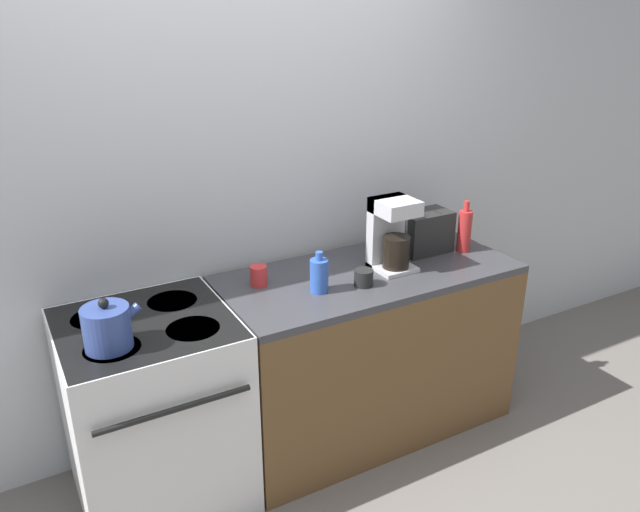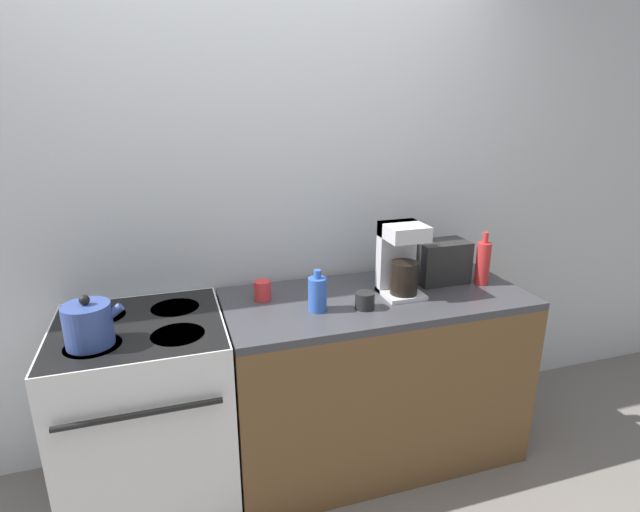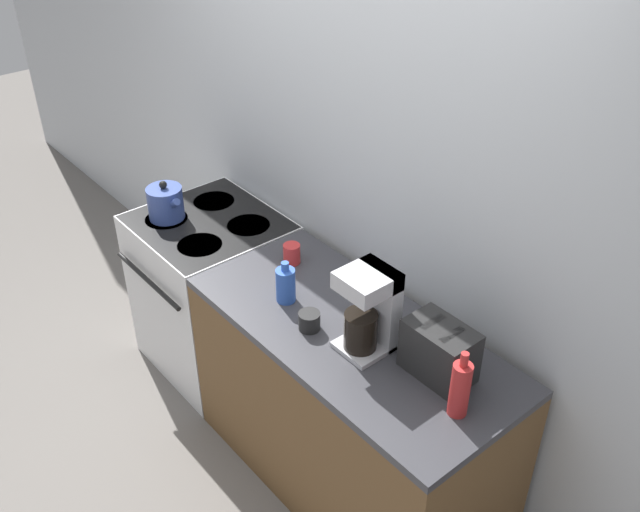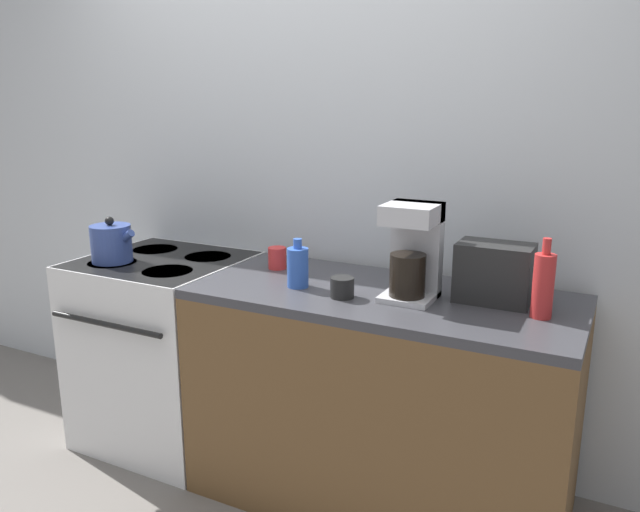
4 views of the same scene
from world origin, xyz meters
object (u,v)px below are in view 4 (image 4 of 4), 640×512
at_px(stove, 167,347).
at_px(coffee_maker, 413,250).
at_px(bottle_blue, 298,267).
at_px(toaster, 494,273).
at_px(cup_red, 277,258).
at_px(kettle, 112,243).
at_px(cup_black, 342,287).
at_px(bottle_red, 543,285).

bearing_deg(stove, coffee_maker, -0.83).
height_order(stove, bottle_blue, bottle_blue).
relative_size(stove, toaster, 3.37).
bearing_deg(bottle_blue, cup_red, 137.11).
distance_m(stove, toaster, 1.57).
height_order(kettle, bottle_blue, kettle).
xyz_separation_m(toaster, coffee_maker, (-0.28, -0.09, 0.07)).
relative_size(stove, coffee_maker, 2.51).
xyz_separation_m(cup_red, cup_black, (0.42, -0.24, -0.01)).
xyz_separation_m(bottle_blue, cup_red, (-0.21, 0.19, -0.03)).
xyz_separation_m(kettle, cup_black, (1.13, -0.00, -0.05)).
distance_m(coffee_maker, bottle_blue, 0.45).
bearing_deg(cup_black, bottle_blue, 168.50).
distance_m(bottle_blue, cup_black, 0.22).
height_order(stove, bottle_red, bottle_red).
bearing_deg(kettle, coffee_maker, 4.75).
bearing_deg(cup_red, stove, -169.22).
distance_m(stove, coffee_maker, 1.34).
relative_size(stove, kettle, 3.94).
relative_size(stove, cup_red, 9.50).
distance_m(kettle, toaster, 1.65).
distance_m(coffee_maker, cup_red, 0.67).
height_order(bottle_red, cup_red, bottle_red).
xyz_separation_m(stove, toaster, (1.48, 0.07, 0.54)).
bearing_deg(bottle_blue, kettle, -177.36).
distance_m(toaster, bottle_red, 0.20).
height_order(bottle_red, cup_black, bottle_red).
relative_size(bottle_blue, cup_black, 2.16).
bearing_deg(cup_red, coffee_maker, -10.81).
relative_size(toaster, cup_red, 2.82).
xyz_separation_m(kettle, toaster, (1.64, 0.20, 0.02)).
bearing_deg(stove, cup_black, -7.64).
height_order(toaster, bottle_blue, toaster).
distance_m(kettle, bottle_blue, 0.93).
distance_m(kettle, cup_red, 0.76).
xyz_separation_m(stove, cup_red, (0.55, 0.11, 0.48)).
relative_size(kettle, bottle_blue, 1.17).
bearing_deg(coffee_maker, bottle_red, -0.83).
height_order(bottle_blue, bottle_red, bottle_red).
xyz_separation_m(toaster, cup_red, (-0.92, 0.03, -0.06)).
xyz_separation_m(coffee_maker, bottle_blue, (-0.44, -0.07, -0.10)).
bearing_deg(kettle, bottle_red, 3.35).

